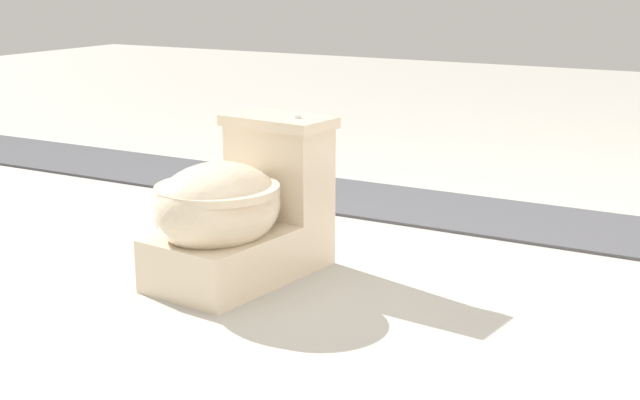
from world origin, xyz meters
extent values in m
plane|color=#B7B2A8|center=(0.00, 0.00, 0.00)|extent=(14.00, 14.00, 0.00)
cube|color=#4C4C51|center=(-1.17, 0.50, 0.01)|extent=(0.56, 8.00, 0.01)
cube|color=beige|center=(-0.08, -0.19, 0.09)|extent=(0.63, 0.40, 0.17)
ellipsoid|color=beige|center=(0.02, -0.20, 0.26)|extent=(0.48, 0.41, 0.28)
cylinder|color=beige|center=(0.02, -0.20, 0.32)|extent=(0.43, 0.43, 0.03)
cube|color=beige|center=(-0.29, -0.17, 0.32)|extent=(0.22, 0.36, 0.30)
cube|color=beige|center=(-0.29, -0.17, 0.49)|extent=(0.24, 0.38, 0.04)
cylinder|color=silver|center=(-0.28, -0.09, 0.51)|extent=(0.02, 0.02, 0.01)
camera|label=1|loc=(2.20, 1.40, 0.98)|focal=50.00mm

